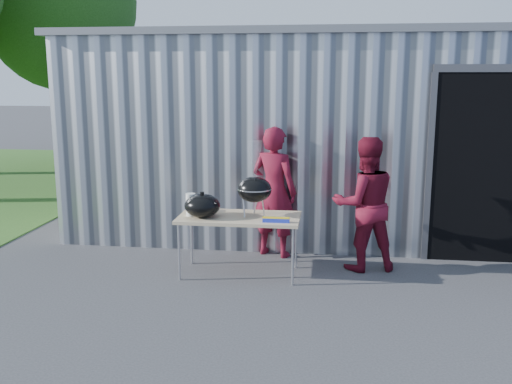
# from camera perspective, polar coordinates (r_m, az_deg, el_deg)

# --- Properties ---
(ground) EXTENTS (80.00, 80.00, 0.00)m
(ground) POSITION_cam_1_polar(r_m,az_deg,el_deg) (6.52, 0.30, -10.54)
(ground) COLOR #38383B
(building) EXTENTS (8.20, 6.20, 3.10)m
(building) POSITION_cam_1_polar(r_m,az_deg,el_deg) (10.63, 8.36, 6.46)
(building) COLOR silver
(building) RESTS_ON ground
(tree_far) EXTENTS (4.09, 4.09, 6.77)m
(tree_far) POSITION_cam_1_polar(r_m,az_deg,el_deg) (16.78, -19.14, 17.58)
(tree_far) COLOR #442D19
(tree_far) RESTS_ON ground
(folding_table) EXTENTS (1.50, 0.75, 0.75)m
(folding_table) POSITION_cam_1_polar(r_m,az_deg,el_deg) (7.07, -1.69, -2.74)
(folding_table) COLOR tan
(folding_table) RESTS_ON ground
(kettle_grill) EXTENTS (0.43, 0.43, 0.93)m
(kettle_grill) POSITION_cam_1_polar(r_m,az_deg,el_deg) (6.97, -0.16, 0.95)
(kettle_grill) COLOR black
(kettle_grill) RESTS_ON folding_table
(grill_lid) EXTENTS (0.44, 0.44, 0.32)m
(grill_lid) POSITION_cam_1_polar(r_m,az_deg,el_deg) (7.01, -5.38, -1.36)
(grill_lid) COLOR black
(grill_lid) RESTS_ON folding_table
(paper_towels) EXTENTS (0.12, 0.12, 0.28)m
(paper_towels) POSITION_cam_1_polar(r_m,az_deg,el_deg) (7.10, -6.54, -1.26)
(paper_towels) COLOR white
(paper_towels) RESTS_ON folding_table
(white_tub) EXTENTS (0.20, 0.15, 0.10)m
(white_tub) POSITION_cam_1_polar(r_m,az_deg,el_deg) (7.34, -5.70, -1.54)
(white_tub) COLOR white
(white_tub) RESTS_ON folding_table
(foil_box) EXTENTS (0.32, 0.05, 0.06)m
(foil_box) POSITION_cam_1_polar(r_m,az_deg,el_deg) (6.75, 2.02, -2.80)
(foil_box) COLOR #1D2EBD
(foil_box) RESTS_ON folding_table
(person_cook) EXTENTS (0.76, 0.64, 1.79)m
(person_cook) POSITION_cam_1_polar(r_m,az_deg,el_deg) (7.80, 1.82, 0.01)
(person_cook) COLOR maroon
(person_cook) RESTS_ON ground
(person_bystander) EXTENTS (0.97, 0.84, 1.71)m
(person_bystander) POSITION_cam_1_polar(r_m,az_deg,el_deg) (7.36, 10.80, -1.20)
(person_bystander) COLOR maroon
(person_bystander) RESTS_ON ground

